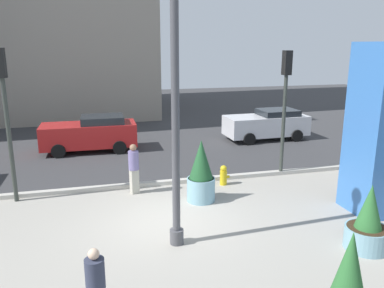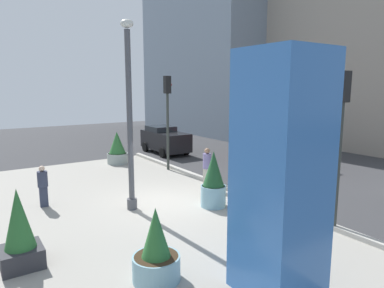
{
  "view_description": "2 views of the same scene",
  "coord_description": "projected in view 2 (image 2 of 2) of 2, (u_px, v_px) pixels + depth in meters",
  "views": [
    {
      "loc": [
        -1.86,
        -10.42,
        5.08
      ],
      "look_at": [
        1.23,
        1.52,
        1.92
      ],
      "focal_mm": 36.68,
      "sensor_mm": 36.0,
      "label": 1
    },
    {
      "loc": [
        11.18,
        -6.15,
        4.37
      ],
      "look_at": [
        0.4,
        1.09,
        2.23
      ],
      "focal_mm": 32.08,
      "sensor_mm": 36.0,
      "label": 2
    }
  ],
  "objects": [
    {
      "name": "plaza_pavement",
      "position": [
        113.0,
        212.0,
        12.15
      ],
      "size": [
        18.0,
        10.0,
        0.02
      ],
      "primitive_type": "cube",
      "color": "#9E998E",
      "rests_on": "ground_plane"
    },
    {
      "name": "car_far_lane",
      "position": [
        279.0,
        150.0,
        19.52
      ],
      "size": [
        4.48,
        2.07,
        1.71
      ],
      "color": "red",
      "rests_on": "ground_plane"
    },
    {
      "name": "curb_strip",
      "position": [
        225.0,
        187.0,
        14.95
      ],
      "size": [
        18.0,
        0.24,
        0.16
      ],
      "primitive_type": "cube",
      "color": "#B7B2A8",
      "rests_on": "ground_plane"
    },
    {
      "name": "potted_plant_by_pillar",
      "position": [
        213.0,
        181.0,
        12.6
      ],
      "size": [
        0.93,
        0.93,
        2.09
      ],
      "color": "#7AA8B7",
      "rests_on": "ground_plane"
    },
    {
      "name": "traffic_light_far_side",
      "position": [
        168.0,
        108.0,
        17.91
      ],
      "size": [
        0.28,
        0.42,
        4.96
      ],
      "color": "#333833",
      "rests_on": "ground_plane"
    },
    {
      "name": "art_pillar_blue",
      "position": [
        281.0,
        176.0,
        7.09
      ],
      "size": [
        1.55,
        1.55,
        5.14
      ],
      "primitive_type": "cube",
      "color": "#3870BC",
      "rests_on": "ground_plane"
    },
    {
      "name": "traffic_light_corner",
      "position": [
        341.0,
        126.0,
        10.09
      ],
      "size": [
        0.28,
        0.42,
        4.84
      ],
      "color": "#333833",
      "rests_on": "ground_plane"
    },
    {
      "name": "pedestrian_crossing",
      "position": [
        207.0,
        166.0,
        14.96
      ],
      "size": [
        0.47,
        0.47,
        1.78
      ],
      "color": "#B2AD9E",
      "rests_on": "ground_plane"
    },
    {
      "name": "potted_plant_near_left",
      "position": [
        117.0,
        149.0,
        19.84
      ],
      "size": [
        1.19,
        1.19,
        1.87
      ],
      "color": "gray",
      "rests_on": "ground_plane"
    },
    {
      "name": "potted_plant_near_right",
      "position": [
        156.0,
        253.0,
        7.77
      ],
      "size": [
        1.1,
        1.1,
        1.74
      ],
      "color": "#7AA8B7",
      "rests_on": "ground_plane"
    },
    {
      "name": "office_block_flanking",
      "position": [
        234.0,
        14.0,
        35.75
      ],
      "size": [
        15.22,
        13.62,
        24.0
      ],
      "primitive_type": "cube",
      "color": "gray",
      "rests_on": "ground_plane"
    },
    {
      "name": "lamp_post",
      "position": [
        130.0,
        121.0,
        11.93
      ],
      "size": [
        0.44,
        0.44,
        6.61
      ],
      "color": "#4C4C51",
      "rests_on": "ground_plane"
    },
    {
      "name": "ground_plane",
      "position": [
        240.0,
        186.0,
        15.45
      ],
      "size": [
        60.0,
        60.0,
        0.0
      ],
      "primitive_type": "plane",
      "color": "#38383A"
    },
    {
      "name": "fire_hydrant",
      "position": [
        261.0,
        200.0,
        12.39
      ],
      "size": [
        0.36,
        0.26,
        0.75
      ],
      "color": "gold",
      "rests_on": "ground_plane"
    },
    {
      "name": "potted_plant_mid_plaza",
      "position": [
        20.0,
        233.0,
        8.32
      ],
      "size": [
        0.96,
        0.96,
        2.0
      ],
      "color": "#2D2D33",
      "rests_on": "ground_plane"
    },
    {
      "name": "car_intersection",
      "position": [
        165.0,
        140.0,
        23.04
      ],
      "size": [
        4.1,
        2.02,
        1.78
      ],
      "color": "black",
      "rests_on": "ground_plane"
    },
    {
      "name": "pedestrian_by_curb",
      "position": [
        43.0,
        184.0,
        12.58
      ],
      "size": [
        0.39,
        0.39,
        1.55
      ],
      "color": "#33384C",
      "rests_on": "ground_plane"
    }
  ]
}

